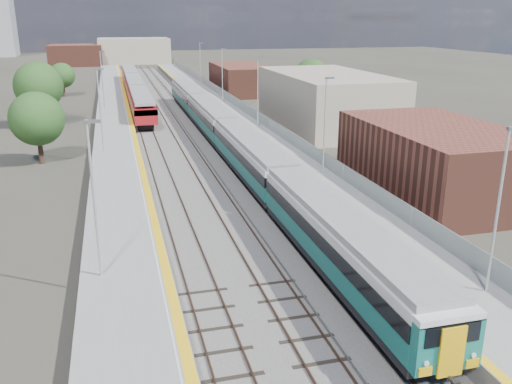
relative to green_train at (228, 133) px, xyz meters
name	(u,v)px	position (x,y,z in m)	size (l,w,h in m)	color
ground	(190,125)	(-1.50, 15.81, -2.06)	(320.00, 320.00, 0.00)	#47443A
ballast_bed	(170,122)	(-3.75, 18.31, -2.03)	(10.50, 155.00, 0.06)	#565451
tracks	(173,119)	(-3.15, 19.98, -1.95)	(8.96, 160.00, 0.17)	#4C3323
platform_right	(227,115)	(3.78, 18.30, -1.52)	(4.70, 155.00, 8.52)	slate
platform_left	(114,121)	(-10.55, 18.30, -1.54)	(4.30, 155.00, 8.52)	slate
buildings	(71,26)	(-19.62, 104.40, 8.65)	(72.00, 185.50, 40.00)	brown
green_train	(228,133)	(0.00, 0.00, 0.00)	(2.65, 73.95, 2.92)	black
red_train	(135,88)	(-7.00, 38.97, -0.05)	(2.68, 54.46, 3.39)	black
tree_a	(37,119)	(-17.24, 0.71, 2.06)	(4.83, 4.83, 6.55)	#382619
tree_b	(38,86)	(-19.04, 19.35, 2.84)	(5.74, 5.74, 7.78)	#382619
tree_c	(62,76)	(-18.41, 46.24, 1.46)	(4.12, 4.12, 5.59)	#382619
tree_d	(311,77)	(17.89, 25.41, 2.38)	(5.20, 5.20, 7.05)	#382619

